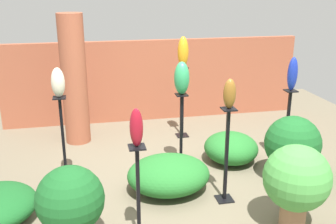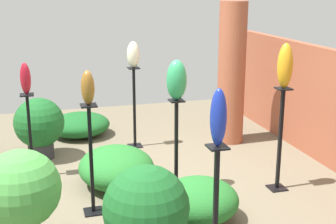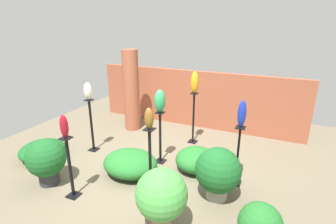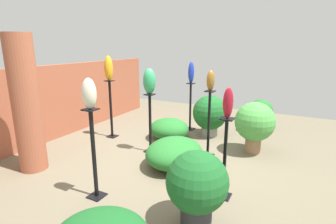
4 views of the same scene
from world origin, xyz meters
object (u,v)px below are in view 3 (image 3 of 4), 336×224
potted_plant_walkway_edge (46,159)px  brick_pillar (131,91)px  pedestal_cobalt (237,158)px  pedestal_jade (160,140)px  pedestal_ruby (70,170)px  art_vase_amber (195,82)px  pedestal_bronze (150,165)px  pedestal_amber (193,120)px  pedestal_ivory (92,128)px  potted_plant_near_pillar (161,196)px  art_vase_bronze (149,118)px  art_vase_cobalt (242,114)px  art_vase_ruby (64,126)px  potted_plant_back_center (218,171)px  art_vase_ivory (88,91)px  art_vase_jade (160,101)px

potted_plant_walkway_edge → brick_pillar: bearing=89.3°
pedestal_cobalt → pedestal_jade: bearing=175.3°
pedestal_ruby → art_vase_amber: bearing=67.7°
pedestal_bronze → pedestal_amber: size_ratio=0.97×
pedestal_ivory → potted_plant_near_pillar: bearing=-32.2°
pedestal_ivory → potted_plant_near_pillar: pedestal_ivory is taller
art_vase_bronze → pedestal_jade: bearing=106.9°
art_vase_amber → art_vase_cobalt: size_ratio=1.05×
art_vase_ruby → potted_plant_back_center: size_ratio=0.43×
art_vase_ivory → potted_plant_walkway_edge: (0.11, -1.34, -0.89)m
brick_pillar → pedestal_cobalt: brick_pillar is taller
potted_plant_walkway_edge → potted_plant_back_center: potted_plant_back_center is taller
art_vase_ivory → potted_plant_back_center: (2.94, -0.52, -0.87)m
brick_pillar → pedestal_cobalt: 3.36m
pedestal_amber → art_vase_amber: bearing=-90.0°
brick_pillar → art_vase_jade: (1.45, -1.29, 0.26)m
art_vase_ivory → art_vase_ruby: bearing=-62.1°
potted_plant_walkway_edge → pedestal_cobalt: bearing=24.2°
brick_pillar → pedestal_ruby: bearing=-77.9°
pedestal_ruby → potted_plant_walkway_edge: pedestal_ruby is taller
art_vase_jade → art_vase_ivory: 1.60m
art_vase_ivory → art_vase_cobalt: 3.15m
pedestal_bronze → art_vase_ruby: art_vase_ruby is taller
art_vase_ivory → art_vase_amber: size_ratio=0.74×
art_vase_cobalt → pedestal_cobalt: bearing=0.0°
pedestal_bronze → pedestal_cobalt: size_ratio=1.08×
pedestal_ivory → pedestal_cobalt: (3.15, 0.02, -0.05)m
art_vase_bronze → potted_plant_walkway_edge: bearing=-164.6°
pedestal_ivory → art_vase_jade: 1.78m
brick_pillar → pedestal_jade: bearing=-41.6°
pedestal_cobalt → art_vase_jade: 1.76m
pedestal_bronze → art_vase_bronze: bearing=-63.4°
pedestal_ruby → pedestal_ivory: (-0.77, 1.45, 0.06)m
brick_pillar → art_vase_amber: (1.75, -0.14, 0.41)m
art_vase_jade → potted_plant_near_pillar: 2.02m
brick_pillar → art_vase_ivory: bearing=-95.9°
pedestal_ruby → pedestal_amber: pedestal_amber is taller
potted_plant_back_center → art_vase_jade: bearing=153.5°
pedestal_ivory → potted_plant_walkway_edge: (0.11, -1.34, -0.06)m
art_vase_ivory → potted_plant_walkway_edge: size_ratio=0.44×
brick_pillar → art_vase_cobalt: bearing=-25.2°
pedestal_amber → potted_plant_back_center: size_ratio=1.37×
pedestal_cobalt → art_vase_cobalt: (0.00, 0.00, 0.83)m
pedestal_cobalt → art_vase_bronze: 1.74m
art_vase_amber → brick_pillar: bearing=175.5°
pedestal_amber → art_vase_jade: 1.40m
pedestal_ruby → art_vase_ruby: 0.77m
potted_plant_walkway_edge → art_vase_bronze: bearing=15.4°
potted_plant_walkway_edge → potted_plant_near_pillar: 2.32m
art_vase_ivory → art_vase_cobalt: bearing=0.4°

